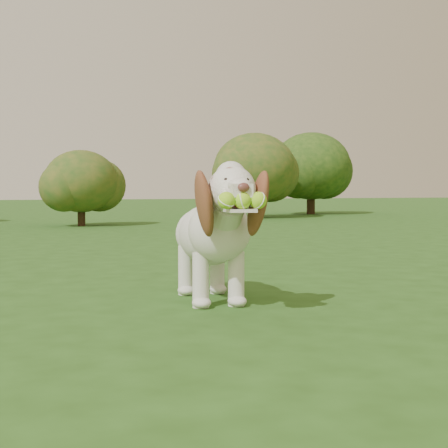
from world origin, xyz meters
name	(u,v)px	position (x,y,z in m)	size (l,w,h in m)	color
ground	(266,310)	(0.00, 0.00, 0.00)	(80.00, 80.00, 0.00)	#254A15
dog	(213,229)	(-0.15, 0.27, 0.36)	(0.47, 1.05, 0.68)	silver
shrub_d	(254,168)	(4.62, 8.94, 1.03)	(1.70, 1.70, 1.76)	#382314
shrub_f	(311,166)	(6.85, 10.25, 1.16)	(1.90, 1.90, 1.97)	#382314
shrub_c	(81,181)	(0.72, 7.41, 0.71)	(1.16, 1.16, 1.21)	#382314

